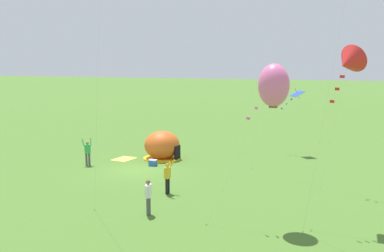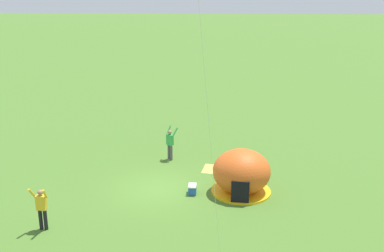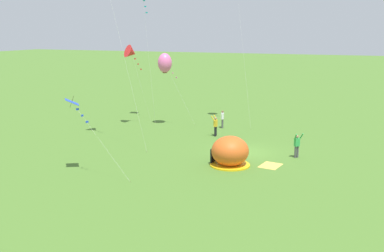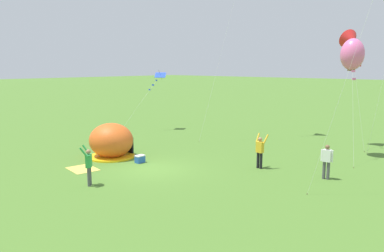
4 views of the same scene
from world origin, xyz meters
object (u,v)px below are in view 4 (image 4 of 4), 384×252
at_px(popup_tent, 111,141).
at_px(person_near_tent, 327,160).
at_px(kite_red, 351,41).
at_px(cooler_box, 140,159).
at_px(person_arms_raised, 260,150).
at_px(person_center_field, 89,165).
at_px(kite_pink, 352,55).
at_px(kite_blue, 159,77).

bearing_deg(popup_tent, person_near_tent, 20.77).
bearing_deg(kite_red, cooler_box, -119.08).
relative_size(person_arms_raised, person_center_field, 1.00).
height_order(popup_tent, kite_pink, kite_pink).
relative_size(cooler_box, person_center_field, 0.28).
distance_m(kite_red, kite_pink, 3.35).
height_order(person_arms_raised, person_center_field, same).
distance_m(person_arms_raised, kite_pink, 8.34).
bearing_deg(popup_tent, cooler_box, 7.47).
xyz_separation_m(popup_tent, person_center_field, (3.75, -3.99, 0.00)).
height_order(person_arms_raised, kite_pink, kite_pink).
distance_m(cooler_box, person_near_tent, 10.12).
distance_m(person_center_field, kite_pink, 16.31).
bearing_deg(person_arms_raised, popup_tent, -154.28).
distance_m(cooler_box, kite_pink, 13.98).
xyz_separation_m(person_arms_raised, kite_red, (1.27, 9.06, 6.17)).
relative_size(popup_tent, kite_red, 0.35).
relative_size(kite_red, kite_pink, 1.11).
bearing_deg(person_center_field, popup_tent, 133.25).
xyz_separation_m(kite_blue, kite_pink, (15.76, 1.04, 1.64)).
bearing_deg(kite_blue, person_center_field, -54.96).
relative_size(person_center_field, kite_pink, 0.27).
bearing_deg(person_arms_raised, cooler_box, -148.17).
distance_m(kite_red, kite_blue, 15.37).
distance_m(person_arms_raised, kite_red, 11.03).
relative_size(cooler_box, person_near_tent, 0.31).
xyz_separation_m(person_arms_raised, person_near_tent, (3.48, 0.49, -0.03)).
bearing_deg(kite_pink, person_center_field, -115.71).
relative_size(popup_tent, kite_blue, 0.55).
height_order(person_center_field, kite_red, kite_red).
relative_size(kite_red, kite_blue, 1.54).
bearing_deg(kite_blue, kite_pink, 3.76).
bearing_deg(kite_red, kite_pink, -68.80).
distance_m(cooler_box, person_center_field, 4.60).
bearing_deg(person_center_field, person_near_tent, 47.12).
xyz_separation_m(person_near_tent, kite_pink, (-1.05, 5.58, 5.21)).
height_order(person_center_field, kite_blue, kite_blue).
relative_size(person_arms_raised, kite_blue, 0.37).
bearing_deg(person_center_field, kite_pink, 64.29).
distance_m(cooler_box, kite_blue, 12.25).
distance_m(popup_tent, kite_red, 17.09).
distance_m(popup_tent, cooler_box, 2.43).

